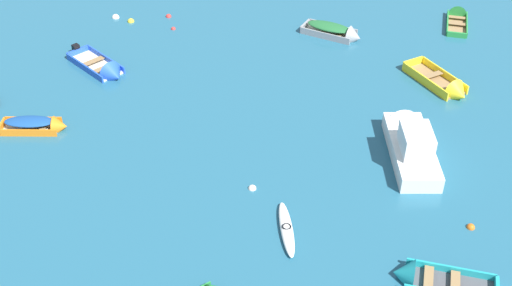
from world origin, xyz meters
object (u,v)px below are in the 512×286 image
(motor_launch_white_midfield_right, at_px, (410,141))
(rowboat_blue_cluster_outer, at_px, (106,71))
(mooring_buoy_near_foreground, at_px, (173,29))
(rowboat_green_foreground_center, at_px, (457,17))
(kayak_white_back_row_left, at_px, (287,229))
(rowboat_orange_center, at_px, (41,125))
(mooring_buoy_far_field, at_px, (252,189))
(rowboat_yellow_far_left, at_px, (448,88))
(mooring_buoy_between_boats_left, at_px, (116,18))
(mooring_buoy_trailing, at_px, (169,17))
(rowboat_turquoise_back_row_center, at_px, (422,278))
(rowboat_grey_near_left, at_px, (338,32))
(mooring_buoy_central, at_px, (131,22))
(mooring_buoy_between_boats_right, at_px, (471,228))

(motor_launch_white_midfield_right, height_order, rowboat_blue_cluster_outer, motor_launch_white_midfield_right)
(rowboat_blue_cluster_outer, relative_size, mooring_buoy_near_foreground, 13.80)
(rowboat_green_foreground_center, xyz_separation_m, kayak_white_back_row_left, (-11.87, -18.79, -0.01))
(rowboat_orange_center, height_order, kayak_white_back_row_left, rowboat_orange_center)
(rowboat_blue_cluster_outer, xyz_separation_m, mooring_buoy_far_field, (7.91, -9.80, -0.19))
(rowboat_orange_center, bearing_deg, mooring_buoy_far_field, -24.03)
(rowboat_orange_center, relative_size, mooring_buoy_near_foreground, 11.25)
(rowboat_yellow_far_left, bearing_deg, mooring_buoy_between_boats_left, 154.44)
(rowboat_yellow_far_left, bearing_deg, mooring_buoy_trailing, 149.58)
(rowboat_turquoise_back_row_center, xyz_separation_m, kayak_white_back_row_left, (-4.83, 2.70, -0.04))
(motor_launch_white_midfield_right, bearing_deg, mooring_buoy_trailing, 130.95)
(rowboat_blue_cluster_outer, relative_size, rowboat_grey_near_left, 1.04)
(rowboat_grey_near_left, bearing_deg, rowboat_green_foreground_center, 16.31)
(rowboat_turquoise_back_row_center, height_order, rowboat_blue_cluster_outer, rowboat_blue_cluster_outer)
(rowboat_green_foreground_center, bearing_deg, mooring_buoy_near_foreground, -176.50)
(mooring_buoy_far_field, distance_m, mooring_buoy_trailing, 17.57)
(rowboat_turquoise_back_row_center, distance_m, mooring_buoy_near_foreground, 23.10)
(mooring_buoy_central, bearing_deg, mooring_buoy_trailing, 15.96)
(rowboat_orange_center, xyz_separation_m, mooring_buoy_near_foreground, (5.50, 10.53, -0.29))
(motor_launch_white_midfield_right, distance_m, mooring_buoy_between_boats_right, 5.27)
(rowboat_grey_near_left, xyz_separation_m, kayak_white_back_row_left, (-4.04, -16.49, -0.17))
(rowboat_orange_center, bearing_deg, mooring_buoy_between_boats_left, 82.10)
(motor_launch_white_midfield_right, relative_size, rowboat_blue_cluster_outer, 1.44)
(rowboat_blue_cluster_outer, height_order, mooring_buoy_between_boats_right, rowboat_blue_cluster_outer)
(rowboat_turquoise_back_row_center, bearing_deg, mooring_buoy_between_boats_left, 123.63)
(motor_launch_white_midfield_right, relative_size, mooring_buoy_near_foreground, 19.82)
(rowboat_blue_cluster_outer, distance_m, mooring_buoy_trailing, 7.53)
(rowboat_blue_cluster_outer, height_order, mooring_buoy_near_foreground, rowboat_blue_cluster_outer)
(rowboat_orange_center, bearing_deg, rowboat_yellow_far_left, 8.64)
(rowboat_grey_near_left, bearing_deg, rowboat_blue_cluster_outer, -162.95)
(mooring_buoy_trailing, bearing_deg, rowboat_orange_center, -112.38)
(mooring_buoy_far_field, bearing_deg, rowboat_grey_near_left, 68.82)
(motor_launch_white_midfield_right, bearing_deg, kayak_white_back_row_left, -139.36)
(rowboat_orange_center, bearing_deg, rowboat_blue_cluster_outer, 66.65)
(rowboat_turquoise_back_row_center, bearing_deg, rowboat_grey_near_left, 92.35)
(mooring_buoy_near_foreground, bearing_deg, mooring_buoy_between_boats_right, -52.61)
(rowboat_blue_cluster_outer, bearing_deg, mooring_buoy_central, 85.80)
(rowboat_blue_cluster_outer, relative_size, mooring_buoy_far_field, 11.33)
(rowboat_green_foreground_center, distance_m, mooring_buoy_between_boats_right, 19.22)
(mooring_buoy_central, height_order, mooring_buoy_trailing, mooring_buoy_central)
(kayak_white_back_row_left, height_order, mooring_buoy_between_boats_left, kayak_white_back_row_left)
(rowboat_blue_cluster_outer, bearing_deg, rowboat_yellow_far_left, -6.63)
(rowboat_blue_cluster_outer, bearing_deg, kayak_white_back_row_left, -53.33)
(rowboat_turquoise_back_row_center, distance_m, rowboat_orange_center, 19.09)
(mooring_buoy_near_foreground, height_order, mooring_buoy_central, mooring_buoy_central)
(motor_launch_white_midfield_right, bearing_deg, rowboat_blue_cluster_outer, 154.31)
(rowboat_orange_center, distance_m, mooring_buoy_between_boats_left, 12.29)
(mooring_buoy_near_foreground, distance_m, mooring_buoy_between_boats_left, 4.15)
(rowboat_yellow_far_left, height_order, mooring_buoy_trailing, rowboat_yellow_far_left)
(mooring_buoy_between_boats_right, relative_size, mooring_buoy_between_boats_left, 0.72)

